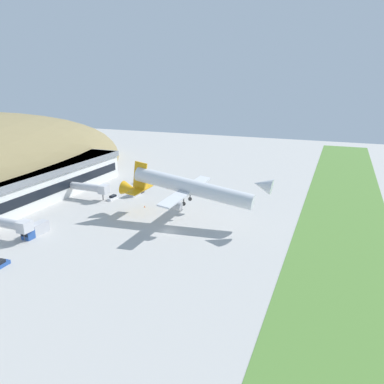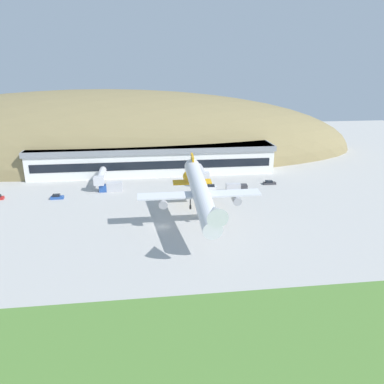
{
  "view_description": "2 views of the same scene",
  "coord_description": "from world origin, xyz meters",
  "views": [
    {
      "loc": [
        -86.67,
        -41.12,
        40.17
      ],
      "look_at": [
        11.0,
        -2.4,
        8.48
      ],
      "focal_mm": 35.0,
      "sensor_mm": 36.0,
      "label": 1
    },
    {
      "loc": [
        -3.38,
        -92.31,
        41.3
      ],
      "look_at": [
        8.1,
        -1.41,
        10.03
      ],
      "focal_mm": 35.0,
      "sensor_mm": 36.0,
      "label": 2
    }
  ],
  "objects": [
    {
      "name": "grass_strip_foreground",
      "position": [
        0.0,
        -44.77,
        0.04
      ],
      "size": [
        326.66,
        25.16,
        0.08
      ],
      "primitive_type": "cube",
      "color": "#568438",
      "rests_on": "ground_plane"
    },
    {
      "name": "service_car_0",
      "position": [
        18.66,
        30.42,
        0.62
      ],
      "size": [
        4.52,
        1.95,
        1.49
      ],
      "color": "silver",
      "rests_on": "ground_plane"
    },
    {
      "name": "ground_plane",
      "position": [
        0.0,
        0.0,
        0.0
      ],
      "size": [
        362.96,
        362.96,
        0.0
      ],
      "primitive_type": "plane",
      "color": "#B7B5AF"
    },
    {
      "name": "cargo_airplane",
      "position": [
        10.16,
        -1.91,
        9.96
      ],
      "size": [
        32.32,
        47.01,
        11.79
      ],
      "color": "silver"
    },
    {
      "name": "service_car_2",
      "position": [
        40.79,
        32.85,
        0.59
      ],
      "size": [
        4.62,
        1.83,
        1.43
      ],
      "color": "#333338",
      "rests_on": "ground_plane"
    },
    {
      "name": "hill_backdrop",
      "position": [
        -25.33,
        91.06,
        0.0
      ],
      "size": [
        252.29,
        88.81,
        60.9
      ],
      "primitive_type": "ellipsoid",
      "color": "olive",
      "rests_on": "ground_plane"
    },
    {
      "name": "service_car_1",
      "position": [
        -32.54,
        26.39,
        0.66
      ],
      "size": [
        4.14,
        1.87,
        1.59
      ],
      "color": "#264C99",
      "rests_on": "ground_plane"
    },
    {
      "name": "box_truck",
      "position": [
        26.71,
        25.6,
        1.49
      ],
      "size": [
        7.38,
        2.77,
        3.07
      ],
      "color": "#333338",
      "rests_on": "ground_plane"
    },
    {
      "name": "jetway_1",
      "position": [
        16.71,
        37.68,
        3.99
      ],
      "size": [
        3.38,
        14.86,
        5.43
      ],
      "color": "silver",
      "rests_on": "ground_plane"
    },
    {
      "name": "jetway_0",
      "position": [
        -19.54,
        37.26,
        3.99
      ],
      "size": [
        3.38,
        15.66,
        5.43
      ],
      "color": "silver",
      "rests_on": "ground_plane"
    },
    {
      "name": "traffic_cone_0",
      "position": [
        15.29,
        16.02,
        0.28
      ],
      "size": [
        0.52,
        0.52,
        0.58
      ],
      "color": "orange",
      "rests_on": "ground_plane"
    },
    {
      "name": "terminal_building",
      "position": [
        -0.62,
        53.28,
        6.37
      ],
      "size": [
        95.7,
        15.82,
        11.23
      ],
      "color": "white",
      "rests_on": "ground_plane"
    },
    {
      "name": "fuel_truck",
      "position": [
        -15.51,
        32.17,
        1.46
      ],
      "size": [
        7.89,
        2.67,
        3.12
      ],
      "color": "#264C99",
      "rests_on": "ground_plane"
    }
  ]
}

